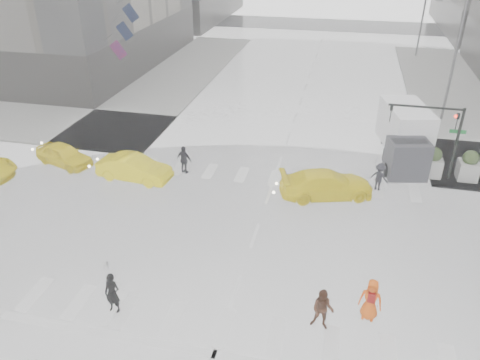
% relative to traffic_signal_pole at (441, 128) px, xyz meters
% --- Properties ---
extents(ground, '(120.00, 120.00, 0.00)m').
position_rel_traffic_signal_pole_xyz_m(ground, '(-9.01, -8.01, -3.22)').
color(ground, black).
rests_on(ground, ground).
extents(sidewalk_nw, '(35.00, 35.00, 0.15)m').
position_rel_traffic_signal_pole_xyz_m(sidewalk_nw, '(-28.51, 9.49, -3.14)').
color(sidewalk_nw, gray).
rests_on(sidewalk_nw, ground).
extents(road_markings, '(18.00, 48.00, 0.01)m').
position_rel_traffic_signal_pole_xyz_m(road_markings, '(-9.01, -8.01, -3.21)').
color(road_markings, silver).
rests_on(road_markings, ground).
extents(traffic_signal_pole, '(4.45, 0.42, 4.50)m').
position_rel_traffic_signal_pole_xyz_m(traffic_signal_pole, '(0.00, 0.00, 0.00)').
color(traffic_signal_pole, black).
rests_on(traffic_signal_pole, ground).
extents(street_lamp_near, '(2.15, 0.22, 9.00)m').
position_rel_traffic_signal_pole_xyz_m(street_lamp_near, '(1.86, 9.99, 1.73)').
color(street_lamp_near, '#59595B').
rests_on(street_lamp_near, ground).
extents(street_lamp_far, '(2.15, 0.22, 9.00)m').
position_rel_traffic_signal_pole_xyz_m(street_lamp_far, '(1.86, 29.99, 1.73)').
color(street_lamp_far, '#59595B').
rests_on(street_lamp_far, ground).
extents(planter_west, '(1.10, 1.10, 1.80)m').
position_rel_traffic_signal_pole_xyz_m(planter_west, '(-2.01, 0.19, -2.23)').
color(planter_west, gray).
rests_on(planter_west, ground).
extents(planter_mid, '(1.10, 1.10, 1.80)m').
position_rel_traffic_signal_pole_xyz_m(planter_mid, '(-0.01, 0.19, -2.23)').
color(planter_mid, gray).
rests_on(planter_mid, ground).
extents(planter_east, '(1.10, 1.10, 1.80)m').
position_rel_traffic_signal_pole_xyz_m(planter_east, '(1.99, 0.19, -2.23)').
color(planter_east, gray).
rests_on(planter_east, ground).
extents(flag_cluster, '(2.87, 3.06, 4.69)m').
position_rel_traffic_signal_pole_xyz_m(flag_cluster, '(-24.09, 10.49, 2.42)').
color(flag_cluster, '#59595B').
rests_on(flag_cluster, ground).
extents(pedestrian_black, '(1.02, 1.04, 2.43)m').
position_rel_traffic_signal_pole_xyz_m(pedestrian_black, '(-13.37, -14.11, -1.63)').
color(pedestrian_black, black).
rests_on(pedestrian_black, ground).
extents(pedestrian_brown, '(0.92, 0.76, 1.74)m').
position_rel_traffic_signal_pole_xyz_m(pedestrian_brown, '(-5.44, -13.17, -2.35)').
color(pedestrian_brown, '#442618').
rests_on(pedestrian_brown, ground).
extents(pedestrian_orange, '(0.97, 0.73, 1.79)m').
position_rel_traffic_signal_pole_xyz_m(pedestrian_orange, '(-3.71, -12.26, -2.32)').
color(pedestrian_orange, '#DE520F').
rests_on(pedestrian_orange, ground).
extents(pedestrian_far_a, '(1.18, 0.93, 1.77)m').
position_rel_traffic_signal_pole_xyz_m(pedestrian_far_a, '(-14.43, -2.54, -2.33)').
color(pedestrian_far_a, black).
rests_on(pedestrian_far_a, ground).
extents(pedestrian_far_b, '(1.20, 0.98, 1.63)m').
position_rel_traffic_signal_pole_xyz_m(pedestrian_far_b, '(-3.07, -2.01, -2.40)').
color(pedestrian_far_b, black).
rests_on(pedestrian_far_b, ground).
extents(taxi_front, '(4.23, 2.76, 1.34)m').
position_rel_traffic_signal_pole_xyz_m(taxi_front, '(-22.12, -3.14, -2.55)').
color(taxi_front, yellow).
rests_on(taxi_front, ground).
extents(taxi_mid, '(4.54, 1.95, 1.46)m').
position_rel_traffic_signal_pole_xyz_m(taxi_mid, '(-17.03, -3.96, -2.49)').
color(taxi_mid, yellow).
rests_on(taxi_mid, ground).
extents(taxi_rear, '(4.95, 3.38, 1.49)m').
position_rel_traffic_signal_pole_xyz_m(taxi_rear, '(-5.92, -3.38, -2.47)').
color(taxi_rear, yellow).
rests_on(taxi_rear, ground).
extents(box_truck, '(2.35, 6.26, 3.33)m').
position_rel_traffic_signal_pole_xyz_m(box_truck, '(-1.51, 2.14, -1.44)').
color(box_truck, silver).
rests_on(box_truck, ground).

